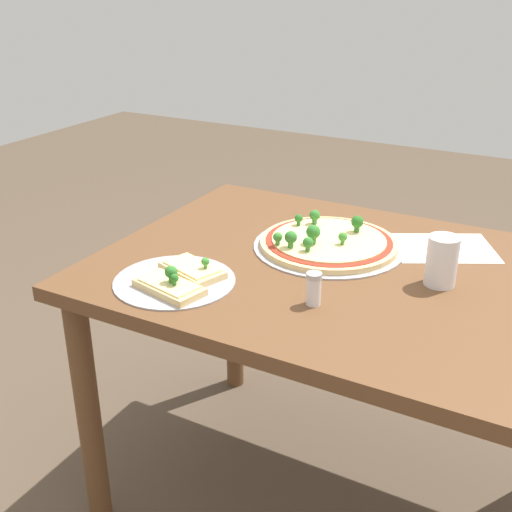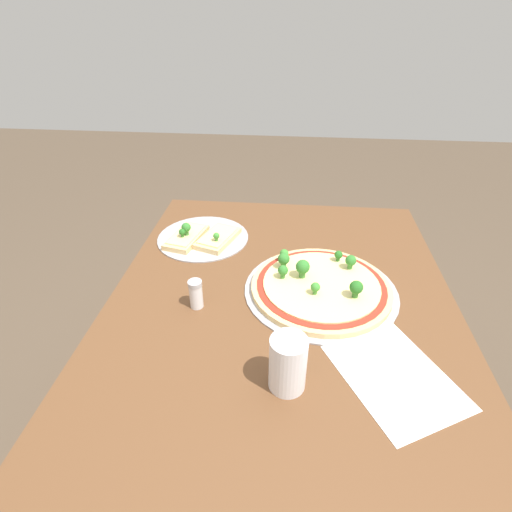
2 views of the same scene
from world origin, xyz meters
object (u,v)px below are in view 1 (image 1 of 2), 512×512
(dining_table, at_px, (345,305))
(pizza_tray_whole, at_px, (328,242))
(drinking_cup, at_px, (442,261))
(pizza_tray_slice, at_px, (179,279))
(condiment_shaker, at_px, (314,289))

(dining_table, relative_size, pizza_tray_whole, 3.06)
(drinking_cup, bearing_deg, dining_table, -174.35)
(pizza_tray_whole, height_order, pizza_tray_slice, pizza_tray_whole)
(drinking_cup, bearing_deg, pizza_tray_whole, 166.06)
(pizza_tray_whole, height_order, drinking_cup, drinking_cup)
(pizza_tray_whole, bearing_deg, dining_table, -46.86)
(pizza_tray_slice, distance_m, drinking_cup, 0.59)
(pizza_tray_whole, xyz_separation_m, condiment_shaker, (0.09, -0.30, 0.02))
(drinking_cup, distance_m, condiment_shaker, 0.31)
(pizza_tray_slice, xyz_separation_m, drinking_cup, (0.52, 0.27, 0.05))
(pizza_tray_slice, bearing_deg, condiment_shaker, 9.71)
(drinking_cup, xyz_separation_m, condiment_shaker, (-0.21, -0.22, -0.02))
(pizza_tray_whole, relative_size, condiment_shaker, 5.26)
(drinking_cup, bearing_deg, pizza_tray_slice, -152.18)
(dining_table, bearing_deg, drinking_cup, 5.65)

